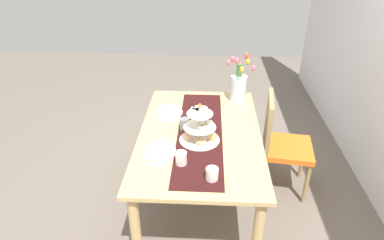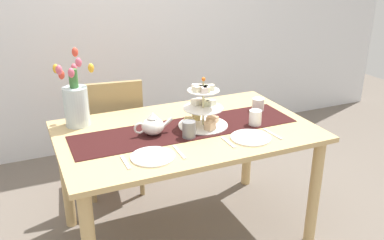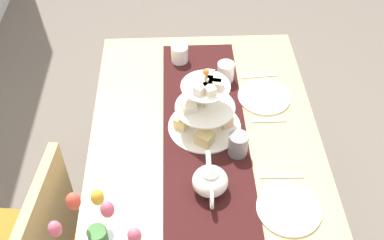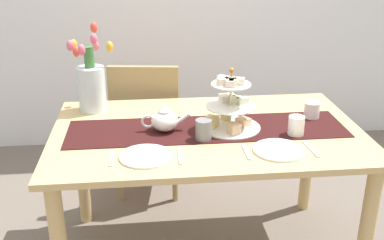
% 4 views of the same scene
% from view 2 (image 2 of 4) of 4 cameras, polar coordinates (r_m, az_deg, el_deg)
% --- Properties ---
extents(ground_plane, '(8.00, 8.00, 0.00)m').
position_cam_2_polar(ground_plane, '(2.87, -0.73, -14.99)').
color(ground_plane, '#6B6056').
extents(room_wall_rear, '(6.00, 0.08, 2.60)m').
position_cam_2_polar(room_wall_rear, '(3.81, -10.45, 15.18)').
color(room_wall_rear, silver).
rests_on(room_wall_rear, ground_plane).
extents(dining_table, '(1.51, 0.93, 0.74)m').
position_cam_2_polar(dining_table, '(2.54, -0.79, -3.47)').
color(dining_table, tan).
rests_on(dining_table, ground_plane).
extents(chair_left, '(0.47, 0.47, 0.91)m').
position_cam_2_polar(chair_left, '(3.12, -10.72, -1.53)').
color(chair_left, '#9C8254').
rests_on(chair_left, ground_plane).
extents(table_runner, '(1.35, 0.34, 0.00)m').
position_cam_2_polar(table_runner, '(2.50, -0.79, -1.21)').
color(table_runner, black).
rests_on(table_runner, dining_table).
extents(tiered_cake_stand, '(0.30, 0.30, 0.30)m').
position_cam_2_polar(tiered_cake_stand, '(2.50, 1.43, 1.36)').
color(tiered_cake_stand, beige).
rests_on(tiered_cake_stand, table_runner).
extents(teapot, '(0.24, 0.13, 0.14)m').
position_cam_2_polar(teapot, '(2.41, -5.36, -0.72)').
color(teapot, white).
rests_on(teapot, table_runner).
extents(tulip_vase, '(0.23, 0.25, 0.47)m').
position_cam_2_polar(tulip_vase, '(2.60, -15.53, 2.44)').
color(tulip_vase, silver).
rests_on(tulip_vase, dining_table).
extents(cream_jug, '(0.08, 0.08, 0.08)m').
position_cam_2_polar(cream_jug, '(2.80, 8.96, 2.07)').
color(cream_jug, white).
rests_on(cream_jug, dining_table).
extents(dinner_plate_left, '(0.23, 0.23, 0.01)m').
position_cam_2_polar(dinner_plate_left, '(2.17, -5.36, -4.98)').
color(dinner_plate_left, white).
rests_on(dinner_plate_left, dining_table).
extents(fork_left, '(0.02, 0.15, 0.01)m').
position_cam_2_polar(fork_left, '(2.14, -9.06, -5.70)').
color(fork_left, silver).
rests_on(fork_left, dining_table).
extents(knife_left, '(0.02, 0.17, 0.01)m').
position_cam_2_polar(knife_left, '(2.21, -1.79, -4.36)').
color(knife_left, silver).
rests_on(knife_left, dining_table).
extents(dinner_plate_right, '(0.23, 0.23, 0.01)m').
position_cam_2_polar(dinner_plate_right, '(2.40, 7.99, -2.39)').
color(dinner_plate_right, white).
rests_on(dinner_plate_right, dining_table).
extents(fork_right, '(0.02, 0.15, 0.01)m').
position_cam_2_polar(fork_right, '(2.33, 4.94, -3.05)').
color(fork_right, silver).
rests_on(fork_right, dining_table).
extents(knife_right, '(0.03, 0.17, 0.01)m').
position_cam_2_polar(knife_right, '(2.47, 10.86, -1.85)').
color(knife_right, silver).
rests_on(knife_right, dining_table).
extents(mug_grey, '(0.08, 0.08, 0.09)m').
position_cam_2_polar(mug_grey, '(2.36, -0.41, -1.27)').
color(mug_grey, slate).
rests_on(mug_grey, table_runner).
extents(mug_white_text, '(0.08, 0.08, 0.09)m').
position_cam_2_polar(mug_white_text, '(2.57, 8.60, 0.30)').
color(mug_white_text, white).
rests_on(mug_white_text, dining_table).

